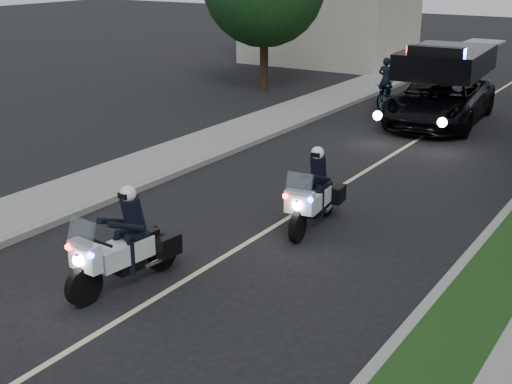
% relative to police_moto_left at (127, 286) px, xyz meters
% --- Properties ---
extents(ground, '(120.00, 120.00, 0.00)m').
position_rel_police_moto_left_xyz_m(ground, '(0.75, 0.27, 0.00)').
color(ground, black).
rests_on(ground, ground).
extents(curb_left, '(0.20, 60.00, 0.15)m').
position_rel_police_moto_left_xyz_m(curb_left, '(-3.35, 10.27, 0.07)').
color(curb_left, gray).
rests_on(curb_left, ground).
extents(sidewalk_left, '(2.00, 60.00, 0.16)m').
position_rel_police_moto_left_xyz_m(sidewalk_left, '(-4.45, 10.27, 0.08)').
color(sidewalk_left, gray).
rests_on(sidewalk_left, ground).
extents(lane_marking, '(0.12, 50.00, 0.01)m').
position_rel_police_moto_left_xyz_m(lane_marking, '(0.75, 10.27, 0.00)').
color(lane_marking, '#BFB78C').
rests_on(lane_marking, ground).
extents(police_moto_left, '(0.99, 2.24, 1.85)m').
position_rel_police_moto_left_xyz_m(police_moto_left, '(0.00, 0.00, 0.00)').
color(police_moto_left, silver).
rests_on(police_moto_left, ground).
extents(police_moto_right, '(0.98, 2.16, 1.78)m').
position_rel_police_moto_left_xyz_m(police_moto_right, '(1.48, 4.29, 0.00)').
color(police_moto_right, silver).
rests_on(police_moto_right, ground).
extents(police_suv, '(3.31, 6.30, 2.96)m').
position_rel_police_moto_left_xyz_m(police_suv, '(0.54, 15.34, 0.00)').
color(police_suv, black).
rests_on(police_suv, ground).
extents(bicycle, '(0.76, 1.77, 0.90)m').
position_rel_police_moto_left_xyz_m(bicycle, '(-2.17, 17.03, 0.00)').
color(bicycle, black).
rests_on(bicycle, ground).
extents(cyclist, '(0.62, 0.43, 1.68)m').
position_rel_police_moto_left_xyz_m(cyclist, '(-2.17, 17.03, 0.00)').
color(cyclist, black).
rests_on(cyclist, ground).
extents(tree_left_near, '(6.62, 6.62, 8.53)m').
position_rel_police_moto_left_xyz_m(tree_left_near, '(-7.84, 17.33, 0.00)').
color(tree_left_near, '#164218').
rests_on(tree_left_near, ground).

